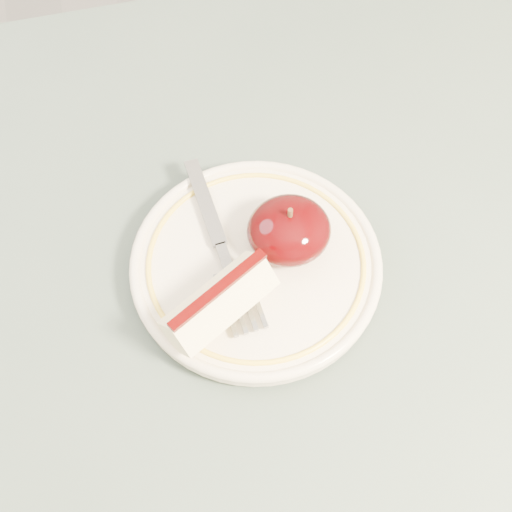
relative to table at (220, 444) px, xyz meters
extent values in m
cylinder|color=brown|center=(0.40, 0.40, -0.31)|extent=(0.05, 0.05, 0.71)
cube|color=#45564D|center=(0.00, 0.00, 0.07)|extent=(0.90, 0.90, 0.04)
cylinder|color=#F2E7CB|center=(0.06, 0.11, 0.09)|extent=(0.11, 0.11, 0.01)
cylinder|color=#F2E7CB|center=(0.06, 0.11, 0.10)|extent=(0.20, 0.20, 0.01)
torus|color=#F2E7CB|center=(0.06, 0.11, 0.10)|extent=(0.20, 0.20, 0.01)
torus|color=yellow|center=(0.06, 0.11, 0.11)|extent=(0.17, 0.17, 0.00)
ellipsoid|color=black|center=(0.09, 0.12, 0.13)|extent=(0.07, 0.06, 0.04)
cylinder|color=#472D19|center=(0.09, 0.12, 0.15)|extent=(0.00, 0.00, 0.01)
cube|color=#F4EAB3|center=(0.02, 0.07, 0.12)|extent=(0.10, 0.08, 0.04)
cube|color=#360201|center=(0.02, 0.07, 0.15)|extent=(0.08, 0.05, 0.00)
cube|color=gray|center=(0.03, 0.17, 0.11)|extent=(0.02, 0.09, 0.00)
cube|color=gray|center=(0.03, 0.11, 0.11)|extent=(0.01, 0.03, 0.00)
cube|color=gray|center=(0.04, 0.09, 0.11)|extent=(0.03, 0.02, 0.00)
cube|color=gray|center=(0.05, 0.06, 0.11)|extent=(0.01, 0.04, 0.00)
cube|color=gray|center=(0.04, 0.06, 0.11)|extent=(0.01, 0.04, 0.00)
cube|color=gray|center=(0.03, 0.06, 0.11)|extent=(0.01, 0.04, 0.00)
cube|color=gray|center=(0.03, 0.06, 0.11)|extent=(0.01, 0.04, 0.00)
camera|label=1|loc=(-0.01, -0.16, 0.60)|focal=50.00mm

